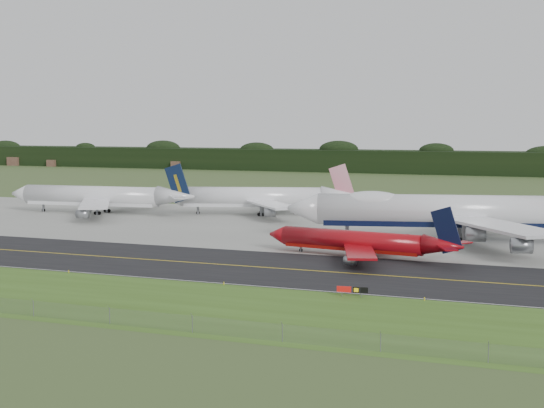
{
  "coord_description": "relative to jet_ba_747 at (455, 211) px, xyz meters",
  "views": [
    {
      "loc": [
        46.93,
        -132.32,
        26.21
      ],
      "look_at": [
        -8.44,
        22.0,
        8.85
      ],
      "focal_mm": 50.0,
      "sensor_mm": 36.0,
      "label": 1
    }
  ],
  "objects": [
    {
      "name": "ground",
      "position": [
        -28.59,
        -40.37,
        -6.66
      ],
      "size": [
        600.0,
        600.0,
        0.0
      ],
      "primitive_type": "plane",
      "color": "#405527",
      "rests_on": "ground"
    },
    {
      "name": "grass_verge",
      "position": [
        -28.59,
        -75.37,
        -6.65
      ],
      "size": [
        400.0,
        30.0,
        0.01
      ],
      "primitive_type": "cube",
      "color": "#37581A",
      "rests_on": "ground"
    },
    {
      "name": "taxiway",
      "position": [
        -28.59,
        -44.37,
        -6.65
      ],
      "size": [
        400.0,
        32.0,
        0.02
      ],
      "primitive_type": "cube",
      "color": "black",
      "rests_on": "ground"
    },
    {
      "name": "apron",
      "position": [
        -28.59,
        10.63,
        -6.65
      ],
      "size": [
        400.0,
        78.0,
        0.01
      ],
      "primitive_type": "cube",
      "color": "gray",
      "rests_on": "ground"
    },
    {
      "name": "taxiway_centreline",
      "position": [
        -28.59,
        -44.37,
        -6.63
      ],
      "size": [
        400.0,
        0.4,
        0.0
      ],
      "primitive_type": "cube",
      "color": "yellow",
      "rests_on": "taxiway"
    },
    {
      "name": "taxiway_edge_line",
      "position": [
        -28.59,
        -59.87,
        -6.63
      ],
      "size": [
        400.0,
        0.25,
        0.0
      ],
      "primitive_type": "cube",
      "color": "silver",
      "rests_on": "taxiway"
    },
    {
      "name": "perimeter_fence",
      "position": [
        -28.59,
        -88.37,
        -5.56
      ],
      "size": [
        320.0,
        0.1,
        320.0
      ],
      "color": "slate",
      "rests_on": "ground"
    },
    {
      "name": "horizon_treeline",
      "position": [
        -28.59,
        233.4,
        -1.19
      ],
      "size": [
        700.0,
        25.0,
        12.0
      ],
      "color": "black",
      "rests_on": "ground"
    },
    {
      "name": "jet_ba_747",
      "position": [
        0.0,
        0.0,
        0.0
      ],
      "size": [
        77.18,
        62.88,
        19.56
      ],
      "color": "silver",
      "rests_on": "ground"
    },
    {
      "name": "jet_red_737",
      "position": [
        -14.75,
        -27.87,
        -3.61
      ],
      "size": [
        40.81,
        32.96,
        11.03
      ],
      "color": "maroon",
      "rests_on": "ground"
    },
    {
      "name": "jet_navy_gold",
      "position": [
        -103.27,
        18.13,
        -1.7
      ],
      "size": [
        58.54,
        50.77,
        15.1
      ],
      "color": "silver",
      "rests_on": "ground"
    },
    {
      "name": "jet_star_tail",
      "position": [
        -58.06,
        30.99,
        -1.67
      ],
      "size": [
        55.89,
        45.71,
        14.97
      ],
      "color": "white",
      "rests_on": "ground"
    },
    {
      "name": "taxiway_sign",
      "position": [
        -8.32,
        -62.23,
        -5.54
      ],
      "size": [
        4.75,
        0.69,
        1.59
      ],
      "color": "slate",
      "rests_on": "ground"
    },
    {
      "name": "edge_marker_left",
      "position": [
        -59.99,
        -60.87,
        -6.41
      ],
      "size": [
        0.16,
        0.16,
        0.5
      ],
      "primitive_type": "cylinder",
      "color": "yellow",
      "rests_on": "ground"
    },
    {
      "name": "edge_marker_center",
      "position": [
        -30.15,
        -60.87,
        -6.41
      ],
      "size": [
        0.16,
        0.16,
        0.5
      ],
      "primitive_type": "cylinder",
      "color": "yellow",
      "rests_on": "ground"
    },
    {
      "name": "edge_marker_right",
      "position": [
        2.4,
        -60.87,
        -6.41
      ],
      "size": [
        0.16,
        0.16,
        0.5
      ],
      "primitive_type": "cylinder",
      "color": "yellow",
      "rests_on": "ground"
    }
  ]
}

